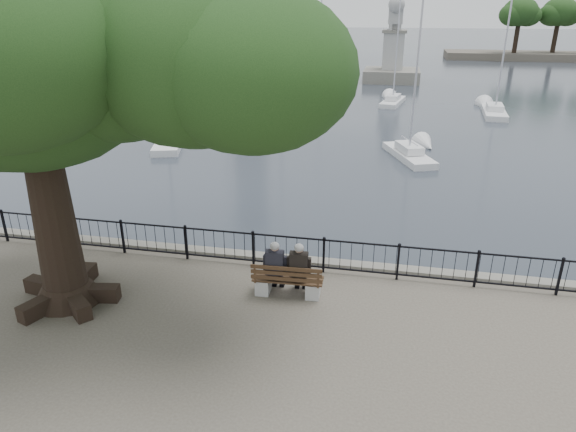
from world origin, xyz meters
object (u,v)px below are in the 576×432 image
(person_left, at_px, (276,269))
(lion_monument, at_px, (393,61))
(bench, at_px, (288,284))
(tree, at_px, (63,43))
(person_right, at_px, (300,270))

(person_left, bearing_deg, lion_monument, 87.60)
(lion_monument, bearing_deg, person_left, -92.40)
(bench, distance_m, lion_monument, 48.88)
(bench, relative_size, lion_monument, 0.20)
(bench, bearing_deg, person_left, 164.44)
(lion_monument, bearing_deg, bench, -92.02)
(person_left, bearing_deg, bench, -15.56)
(person_left, distance_m, tree, 6.98)
(person_left, height_order, tree, tree)
(bench, height_order, person_left, person_left)
(tree, height_order, lion_monument, tree)
(person_left, distance_m, person_right, 0.60)
(lion_monument, bearing_deg, tree, -97.05)
(bench, xyz_separation_m, person_left, (-0.32, 0.09, 0.36))
(tree, bearing_deg, person_right, 15.27)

